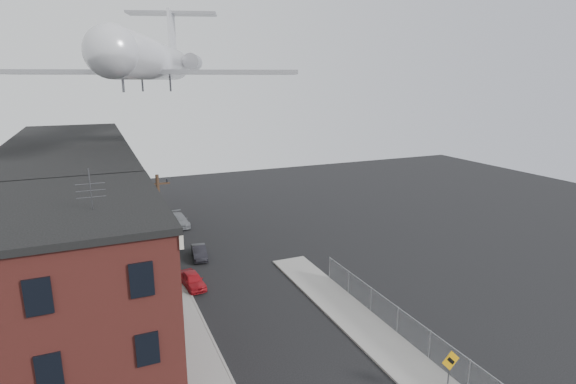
{
  "coord_description": "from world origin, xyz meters",
  "views": [
    {
      "loc": [
        -9.68,
        -15.82,
        15.81
      ],
      "look_at": [
        0.42,
        7.39,
        9.5
      ],
      "focal_mm": 28.0,
      "sensor_mm": 36.0,
      "label": 1
    }
  ],
  "objects_px": {
    "utility_pole": "(161,230)",
    "car_far": "(179,220)",
    "car_near": "(192,280)",
    "airplane": "(154,60)",
    "car_mid": "(199,252)",
    "warning_sign": "(450,367)",
    "street_tree": "(150,211)"
  },
  "relations": [
    {
      "from": "utility_pole",
      "to": "car_far",
      "type": "relative_size",
      "value": 2.01
    },
    {
      "from": "street_tree",
      "to": "airplane",
      "type": "xyz_separation_m",
      "value": [
        1.16,
        -1.35,
        14.1
      ]
    },
    {
      "from": "warning_sign",
      "to": "car_mid",
      "type": "bearing_deg",
      "value": 107.38
    },
    {
      "from": "warning_sign",
      "to": "car_mid",
      "type": "xyz_separation_m",
      "value": [
        -7.4,
        23.64,
        -1.31
      ]
    },
    {
      "from": "warning_sign",
      "to": "utility_pole",
      "type": "distance_m",
      "value": 22.25
    },
    {
      "from": "utility_pole",
      "to": "car_far",
      "type": "xyz_separation_m",
      "value": [
        3.8,
        14.94,
        -4.03
      ]
    },
    {
      "from": "car_mid",
      "to": "airplane",
      "type": "relative_size",
      "value": 0.12
    },
    {
      "from": "utility_pole",
      "to": "car_far",
      "type": "distance_m",
      "value": 15.94
    },
    {
      "from": "warning_sign",
      "to": "utility_pole",
      "type": "height_order",
      "value": "utility_pole"
    },
    {
      "from": "street_tree",
      "to": "car_near",
      "type": "bearing_deg",
      "value": -81.33
    },
    {
      "from": "car_near",
      "to": "car_mid",
      "type": "height_order",
      "value": "car_near"
    },
    {
      "from": "utility_pole",
      "to": "airplane",
      "type": "xyz_separation_m",
      "value": [
        1.49,
        8.58,
        12.87
      ]
    },
    {
      "from": "utility_pole",
      "to": "car_mid",
      "type": "xyz_separation_m",
      "value": [
        3.8,
        4.61,
        -4.1
      ]
    },
    {
      "from": "car_far",
      "to": "airplane",
      "type": "relative_size",
      "value": 0.16
    },
    {
      "from": "car_near",
      "to": "airplane",
      "type": "xyz_separation_m",
      "value": [
        -0.51,
        9.62,
        16.94
      ]
    },
    {
      "from": "utility_pole",
      "to": "warning_sign",
      "type": "bearing_deg",
      "value": -59.52
    },
    {
      "from": "car_mid",
      "to": "airplane",
      "type": "bearing_deg",
      "value": 126.27
    },
    {
      "from": "car_near",
      "to": "airplane",
      "type": "bearing_deg",
      "value": 87.15
    },
    {
      "from": "utility_pole",
      "to": "car_mid",
      "type": "distance_m",
      "value": 7.25
    },
    {
      "from": "airplane",
      "to": "street_tree",
      "type": "bearing_deg",
      "value": 130.76
    },
    {
      "from": "street_tree",
      "to": "car_far",
      "type": "xyz_separation_m",
      "value": [
        3.47,
        5.02,
        -2.8
      ]
    },
    {
      "from": "warning_sign",
      "to": "utility_pole",
      "type": "xyz_separation_m",
      "value": [
        -11.2,
        19.03,
        2.79
      ]
    },
    {
      "from": "car_near",
      "to": "car_mid",
      "type": "xyz_separation_m",
      "value": [
        1.8,
        5.66,
        -0.03
      ]
    },
    {
      "from": "street_tree",
      "to": "airplane",
      "type": "relative_size",
      "value": 0.18
    },
    {
      "from": "warning_sign",
      "to": "car_mid",
      "type": "relative_size",
      "value": 0.8
    },
    {
      "from": "airplane",
      "to": "car_mid",
      "type": "bearing_deg",
      "value": -59.75
    },
    {
      "from": "utility_pole",
      "to": "car_mid",
      "type": "relative_size",
      "value": 2.58
    },
    {
      "from": "car_mid",
      "to": "warning_sign",
      "type": "bearing_deg",
      "value": -66.6
    },
    {
      "from": "car_mid",
      "to": "utility_pole",
      "type": "bearing_deg",
      "value": -123.46
    },
    {
      "from": "car_mid",
      "to": "car_far",
      "type": "distance_m",
      "value": 10.33
    },
    {
      "from": "street_tree",
      "to": "car_far",
      "type": "distance_m",
      "value": 6.72
    },
    {
      "from": "warning_sign",
      "to": "car_far",
      "type": "bearing_deg",
      "value": 102.29
    }
  ]
}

